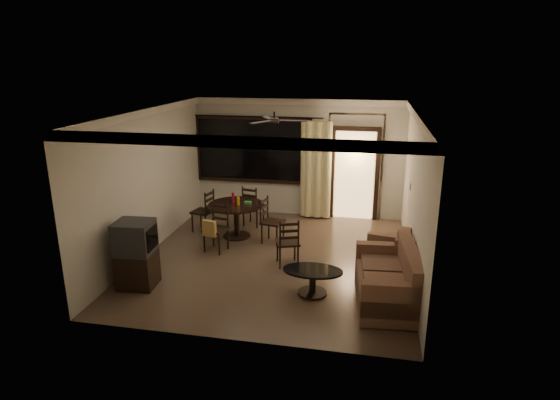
% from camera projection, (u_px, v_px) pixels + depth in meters
% --- Properties ---
extents(ground, '(5.50, 5.50, 0.00)m').
position_uv_depth(ground, '(275.00, 259.00, 8.98)').
color(ground, '#7F6651').
rests_on(ground, ground).
extents(room_shell, '(5.50, 6.70, 5.50)m').
position_uv_depth(room_shell, '(318.00, 149.00, 10.00)').
color(room_shell, beige).
rests_on(room_shell, ground).
extents(dining_table, '(1.18, 1.18, 0.95)m').
position_uv_depth(dining_table, '(236.00, 211.00, 9.94)').
color(dining_table, black).
rests_on(dining_table, ground).
extents(dining_chair_west, '(0.50, 0.50, 0.95)m').
position_uv_depth(dining_chair_west, '(204.00, 219.00, 10.35)').
color(dining_chair_west, black).
rests_on(dining_chair_west, ground).
extents(dining_chair_east, '(0.50, 0.50, 0.95)m').
position_uv_depth(dining_chair_east, '(272.00, 230.00, 9.71)').
color(dining_chair_east, black).
rests_on(dining_chair_east, ground).
extents(dining_chair_south, '(0.50, 0.54, 0.95)m').
position_uv_depth(dining_chair_south, '(216.00, 236.00, 9.27)').
color(dining_chair_south, black).
rests_on(dining_chair_south, ground).
extents(dining_chair_north, '(0.50, 0.50, 0.95)m').
position_uv_depth(dining_chair_north, '(253.00, 213.00, 10.72)').
color(dining_chair_north, black).
rests_on(dining_chair_north, ground).
extents(tv_cabinet, '(0.65, 0.59, 1.15)m').
position_uv_depth(tv_cabinet, '(136.00, 254.00, 7.76)').
color(tv_cabinet, black).
rests_on(tv_cabinet, ground).
extents(sofa, '(1.02, 1.73, 0.89)m').
position_uv_depth(sofa, '(391.00, 282.00, 7.29)').
color(sofa, '#42211E').
rests_on(sofa, ground).
extents(armchair, '(0.90, 0.90, 0.76)m').
position_uv_depth(armchair, '(388.00, 256.00, 8.33)').
color(armchair, '#42211E').
rests_on(armchair, ground).
extents(coffee_table, '(0.97, 0.58, 0.43)m').
position_uv_depth(coffee_table, '(313.00, 278.00, 7.58)').
color(coffee_table, black).
rests_on(coffee_table, ground).
extents(side_chair, '(0.52, 0.52, 0.93)m').
position_uv_depth(side_chair, '(288.00, 251.00, 8.66)').
color(side_chair, black).
rests_on(side_chair, ground).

